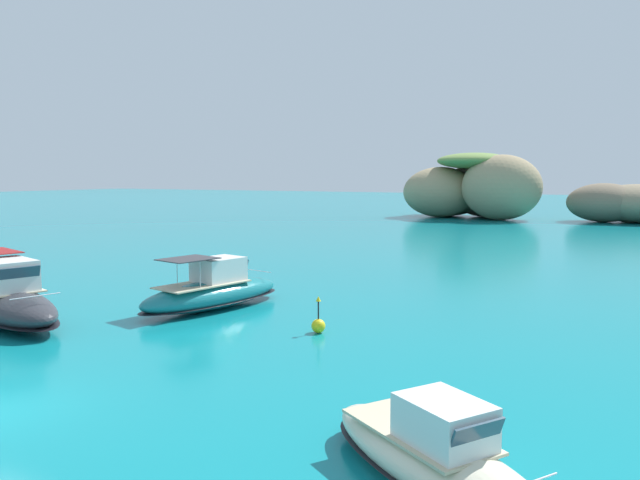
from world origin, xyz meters
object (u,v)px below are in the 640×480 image
at_px(motorboat_cream, 434,456).
at_px(motorboat_charcoal, 4,301).
at_px(islet_large, 473,189).
at_px(islet_small, 624,204).
at_px(motorboat_teal, 213,292).
at_px(channel_buoy, 318,325).

bearing_deg(motorboat_cream, motorboat_charcoal, 166.21).
height_order(motorboat_cream, motorboat_charcoal, motorboat_charcoal).
height_order(islet_large, islet_small, islet_large).
distance_m(motorboat_teal, channel_buoy, 6.74).
distance_m(islet_large, motorboat_cream, 81.68).
height_order(motorboat_charcoal, channel_buoy, motorboat_charcoal).
bearing_deg(islet_small, motorboat_teal, -102.80).
height_order(islet_small, motorboat_teal, islet_small).
height_order(islet_large, motorboat_teal, islet_large).
height_order(islet_large, motorboat_charcoal, islet_large).
xyz_separation_m(motorboat_cream, motorboat_charcoal, (-20.44, 5.02, 0.29)).
relative_size(islet_large, motorboat_cream, 3.51).
bearing_deg(motorboat_charcoal, motorboat_teal, 45.49).
distance_m(islet_large, motorboat_charcoal, 74.48).
bearing_deg(islet_small, motorboat_charcoal, -106.24).
xyz_separation_m(islet_small, motorboat_teal, (-15.48, -68.16, -1.69)).
xyz_separation_m(islet_large, motorboat_cream, (18.80, -79.41, -3.55)).
xyz_separation_m(motorboat_teal, channel_buoy, (6.50, -1.70, -0.47)).
height_order(motorboat_teal, motorboat_charcoal, motorboat_charcoal).
xyz_separation_m(islet_small, motorboat_charcoal, (-21.70, -74.49, -1.57)).
relative_size(islet_small, motorboat_cream, 2.58).
height_order(islet_small, motorboat_cream, islet_small).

